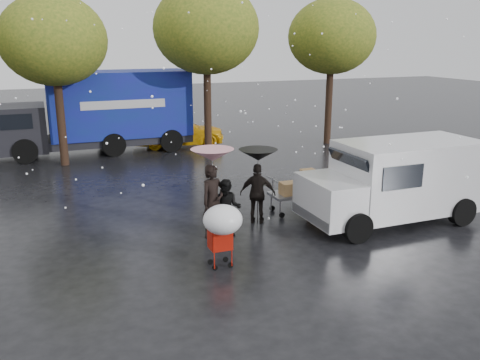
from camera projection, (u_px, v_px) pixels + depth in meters
name	position (u px, v px, depth m)	size (l,w,h in m)	color
ground	(237.00, 242.00, 12.50)	(90.00, 90.00, 0.00)	black
person_pink	(213.00, 201.00, 12.62)	(0.68, 0.45, 1.87)	black
person_middle	(227.00, 208.00, 12.75)	(0.72, 0.56, 1.48)	black
person_black	(258.00, 194.00, 13.65)	(0.96, 0.40, 1.64)	black
umbrella_pink	(212.00, 155.00, 12.31)	(1.06, 1.06, 2.27)	#4C4C4C
umbrella_black	(258.00, 155.00, 13.36)	(1.03, 1.03, 2.04)	#4C4C4C
vendor_cart	(299.00, 188.00, 14.55)	(1.52, 0.80, 1.27)	slate
shopping_cart	(222.00, 223.00, 10.78)	(0.84, 0.84, 1.46)	#B3160A
white_van	(396.00, 180.00, 13.71)	(4.91, 2.18, 2.20)	silver
blue_truck	(100.00, 112.00, 22.14)	(8.30, 2.60, 3.50)	navy
box_ground_near	(325.00, 215.00, 13.78)	(0.49, 0.39, 0.44)	#976342
box_ground_far	(315.00, 214.00, 14.06)	(0.42, 0.32, 0.32)	#976342
yellow_taxi	(178.00, 131.00, 23.61)	(1.70, 4.23, 1.44)	#FBB50D
tree_row	(135.00, 34.00, 19.96)	(21.60, 4.40, 7.12)	black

